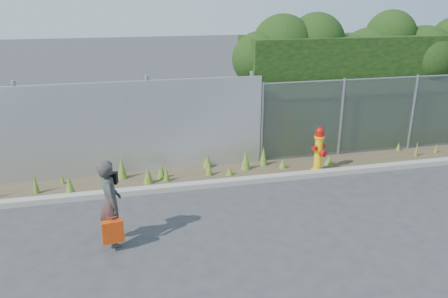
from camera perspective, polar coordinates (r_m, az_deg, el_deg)
name	(u,v)px	position (r m, az deg, el deg)	size (l,w,h in m)	color
ground	(257,222)	(8.28, 4.34, -9.54)	(80.00, 80.00, 0.00)	#363638
curb	(233,182)	(9.81, 1.16, -4.29)	(16.00, 0.22, 0.12)	gray
weed_strip	(202,171)	(10.26, -2.93, -2.87)	(16.00, 1.34, 0.53)	#483B29
corrugated_fence	(80,132)	(10.35, -18.25, 2.15)	(8.50, 0.21, 2.30)	#A8AAAF
chainlink_fence	(378,115)	(12.22, 19.42, 4.22)	(6.50, 0.07, 2.05)	gray
hedge	(365,73)	(12.93, 17.90, 9.46)	(7.65, 1.97, 3.65)	black
fire_hydrant	(319,150)	(10.56, 12.25, -0.12)	(0.38, 0.34, 1.14)	yellow
woman	(110,203)	(7.53, -14.62, -6.82)	(0.55, 0.36, 1.51)	#0D554A
red_tote_bag	(113,232)	(7.47, -14.33, -10.40)	(0.35, 0.13, 0.45)	#BA300A
black_shoulder_bag	(110,178)	(7.51, -14.72, -3.66)	(0.26, 0.11, 0.20)	black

